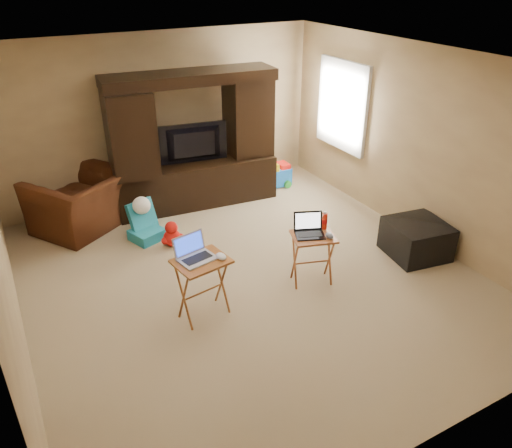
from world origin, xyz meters
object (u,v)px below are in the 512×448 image
plush_toy (172,234)px  water_bottle (325,221)px  entertainment_center (193,141)px  laptop_left (197,250)px  tray_table_left (203,288)px  recliner (82,202)px  mouse_left (221,256)px  child_rocker (146,222)px  mouse_right (330,235)px  push_toy (273,174)px  ottoman (416,239)px  laptop_right (310,226)px  television (195,145)px  tray_table_right (312,259)px

plush_toy → water_bottle: bearing=-48.2°
entertainment_center → laptop_left: entertainment_center is taller
tray_table_left → water_bottle: 1.60m
recliner → mouse_left: bearing=75.2°
child_rocker → mouse_right: mouse_right is taller
entertainment_center → mouse_left: (-0.83, -2.69, -0.28)m
plush_toy → tray_table_left: size_ratio=0.52×
push_toy → ottoman: ottoman is taller
ottoman → mouse_right: (-1.40, 0.01, 0.43)m
laptop_right → mouse_right: 0.24m
child_rocker → push_toy: bearing=-3.3°
recliner → push_toy: bearing=146.4°
entertainment_center → laptop_left: (-1.05, -2.59, -0.19)m
television → laptop_right: size_ratio=3.12×
child_rocker → mouse_right: (1.52, -2.02, 0.39)m
ottoman → mouse_right: 1.46m
television → tray_table_left: 2.84m
tray_table_left → water_bottle: (1.56, 0.05, 0.38)m
laptop_left → water_bottle: 1.59m
recliner → laptop_left: laptop_left is taller
laptop_right → mouse_right: size_ratio=2.58×
tray_table_left → laptop_left: laptop_left is taller
child_rocker → laptop_right: size_ratio=1.59×
child_rocker → laptop_left: size_ratio=1.44×
television → plush_toy: television is taller
child_rocker → mouse_left: size_ratio=3.72×
laptop_left → tray_table_right: bearing=-14.6°
ottoman → tray_table_left: (-2.89, 0.16, 0.12)m
laptop_right → water_bottle: 0.25m
television → laptop_right: 2.62m
recliner → ottoman: (3.57, -2.78, -0.17)m
television → water_bottle: television is taller
ottoman → laptop_right: laptop_right is taller
tray_table_left → mouse_left: 0.42m
child_rocker → television: bearing=14.1°
laptop_left → ottoman: bearing=-15.7°
child_rocker → water_bottle: size_ratio=2.71×
entertainment_center → mouse_right: (0.47, -2.77, -0.35)m
ottoman → water_bottle: (-1.33, 0.21, 0.50)m
laptop_left → mouse_left: (0.22, -0.10, -0.09)m
television → tray_table_right: 2.71m
laptop_left → laptop_right: bearing=-13.8°
mouse_left → entertainment_center: bearing=72.9°
television → ottoman: (1.87, -2.74, -0.74)m
plush_toy → mouse_right: size_ratio=2.82×
plush_toy → push_toy: bearing=25.6°
laptop_left → mouse_left: size_ratio=2.58×
child_rocker → laptop_right: 2.37m
tray_table_left → plush_toy: bearing=72.9°
child_rocker → laptop_right: bearing=-74.3°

